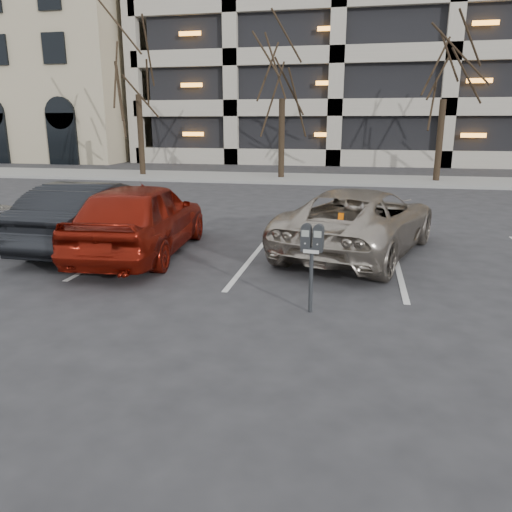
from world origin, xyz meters
TOP-DOWN VIEW (x-y plane):
  - ground at (0.00, 0.00)m, footprint 140.00×140.00m
  - sidewalk at (0.00, 16.00)m, footprint 80.00×4.00m
  - stall_lines at (-1.40, 2.30)m, footprint 16.90×5.20m
  - tree_a at (-10.00, 16.00)m, footprint 3.84×3.84m
  - tree_b at (-3.00, 16.00)m, footprint 3.58×3.58m
  - tree_c at (4.00, 16.00)m, footprint 3.50×3.50m
  - parking_meter at (0.02, -0.86)m, footprint 0.33×0.16m
  - suv_silver at (0.67, 2.70)m, footprint 3.58×5.26m
  - car_red at (-3.65, 1.66)m, footprint 2.12×4.56m
  - car_dark at (-4.91, 2.09)m, footprint 1.59×4.31m

SIDE VIEW (x-z plane):
  - ground at x=0.00m, z-range 0.00..0.00m
  - stall_lines at x=-1.40m, z-range 0.00..0.01m
  - sidewalk at x=0.00m, z-range 0.00..0.12m
  - suv_silver at x=0.67m, z-range 0.00..1.34m
  - car_dark at x=-4.91m, z-range 0.00..1.41m
  - car_red at x=-3.65m, z-range 0.00..1.51m
  - parking_meter at x=0.02m, z-range 0.33..1.58m
  - tree_c at x=4.00m, z-range 1.77..9.72m
  - tree_b at x=-3.00m, z-range 1.81..9.96m
  - tree_a at x=-10.00m, z-range 1.94..10.67m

